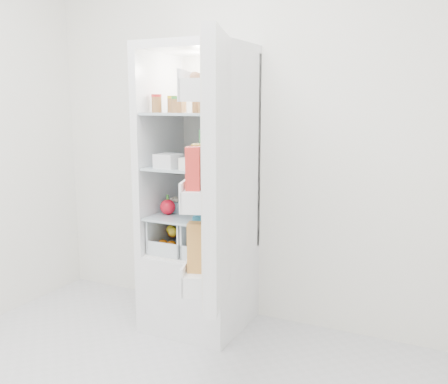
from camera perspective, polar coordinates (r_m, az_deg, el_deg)
The scene contains 19 objects.
room_walls at distance 2.02m, azimuth -15.15°, elevation 13.96°, with size 3.02×3.02×2.61m.
refrigerator at distance 3.25m, azimuth -2.50°, elevation -3.72°, with size 0.60×0.60×1.80m.
shelf_low at distance 3.18m, azimuth -3.05°, elevation -2.65°, with size 0.49×0.53×0.01m, color #A3B6BF.
shelf_mid at distance 3.13m, azimuth -3.11°, elevation 2.89°, with size 0.49×0.53×0.01m, color #A3B6BF.
shelf_top at distance 3.10m, azimuth -3.16°, elevation 8.95°, with size 0.49×0.53×0.01m, color #A3B6BF.
crisper_left at distance 3.27m, azimuth -4.91°, elevation -4.66°, with size 0.23×0.46×0.22m, color silver, non-canonical shape.
crisper_right at distance 3.16m, azimuth -1.08°, elevation -5.18°, with size 0.23×0.46×0.22m, color silver, non-canonical shape.
condiment_jars at distance 3.04m, azimuth -4.32°, elevation 9.85°, with size 0.46×0.32×0.08m.
squeeze_bottle at distance 3.01m, azimuth -0.41°, elevation 10.91°, with size 0.06×0.06×0.19m, color white.
tub_white at distance 3.02m, azimuth -6.39°, elevation 3.55°, with size 0.13×0.13×0.09m, color silver.
tub_cream at distance 2.97m, azimuth -3.69°, elevation 3.30°, with size 0.12×0.12×0.07m, color white.
tin_red at distance 2.90m, azimuth -1.18°, elevation 3.02°, with size 0.08×0.08×0.05m, color #E04321.
red_cabbage at distance 3.20m, azimuth 0.44°, elevation -0.80°, with size 0.18×0.18×0.18m, color #5C1F55.
bell_pepper at distance 3.17m, azimuth -6.45°, elevation -1.71°, with size 0.10×0.10×0.10m, color red.
mushroom_bowl at distance 3.28m, azimuth -5.37°, elevation -1.60°, with size 0.14×0.14×0.06m, color #80A6BF.
salad_bag at distance 2.91m, azimuth -2.25°, elevation -2.55°, with size 0.11×0.11×0.11m, color beige.
citrus_pile at distance 3.23m, azimuth -5.42°, elevation -5.17°, with size 0.20×0.24×0.16m.
veg_pile at distance 3.17m, azimuth -1.01°, elevation -6.02°, with size 0.16×0.30×0.10m.
fridge_door at distance 2.45m, azimuth -1.32°, elevation 1.88°, with size 0.34×0.59×1.30m.
Camera 1 is at (1.32, -1.52, 1.45)m, focal length 40.00 mm.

